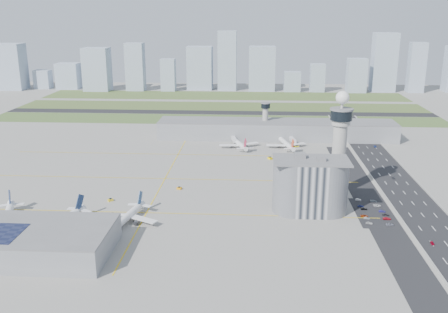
# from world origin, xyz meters

# --- Properties ---
(ground) EXTENTS (1000.00, 1000.00, 0.00)m
(ground) POSITION_xyz_m (0.00, 0.00, 0.00)
(ground) COLOR gray
(grass_strip_0) EXTENTS (480.00, 50.00, 0.08)m
(grass_strip_0) POSITION_xyz_m (-20.00, 225.00, 0.04)
(grass_strip_0) COLOR #48642F
(grass_strip_0) RESTS_ON ground
(grass_strip_1) EXTENTS (480.00, 60.00, 0.08)m
(grass_strip_1) POSITION_xyz_m (-20.00, 300.00, 0.04)
(grass_strip_1) COLOR #495F2D
(grass_strip_1) RESTS_ON ground
(grass_strip_2) EXTENTS (480.00, 70.00, 0.08)m
(grass_strip_2) POSITION_xyz_m (-20.00, 380.00, 0.04)
(grass_strip_2) COLOR #4F642F
(grass_strip_2) RESTS_ON ground
(runway) EXTENTS (480.00, 22.00, 0.10)m
(runway) POSITION_xyz_m (-20.00, 262.00, 0.06)
(runway) COLOR black
(runway) RESTS_ON ground
(highway) EXTENTS (28.00, 500.00, 0.10)m
(highway) POSITION_xyz_m (115.00, 0.00, 0.05)
(highway) COLOR black
(highway) RESTS_ON ground
(barrier_left) EXTENTS (0.60, 500.00, 1.20)m
(barrier_left) POSITION_xyz_m (101.00, 0.00, 0.60)
(barrier_left) COLOR #9E9E99
(barrier_left) RESTS_ON ground
(barrier_right) EXTENTS (0.60, 500.00, 1.20)m
(barrier_right) POSITION_xyz_m (129.00, 0.00, 0.60)
(barrier_right) COLOR #9E9E99
(barrier_right) RESTS_ON ground
(landside_road) EXTENTS (18.00, 260.00, 0.08)m
(landside_road) POSITION_xyz_m (90.00, -10.00, 0.04)
(landside_road) COLOR black
(landside_road) RESTS_ON ground
(parking_lot) EXTENTS (20.00, 44.00, 0.10)m
(parking_lot) POSITION_xyz_m (88.00, -22.00, 0.05)
(parking_lot) COLOR black
(parking_lot) RESTS_ON ground
(taxiway_line_h_0) EXTENTS (260.00, 0.60, 0.01)m
(taxiway_line_h_0) POSITION_xyz_m (-40.00, -30.00, 0.01)
(taxiway_line_h_0) COLOR yellow
(taxiway_line_h_0) RESTS_ON ground
(taxiway_line_h_1) EXTENTS (260.00, 0.60, 0.01)m
(taxiway_line_h_1) POSITION_xyz_m (-40.00, 30.00, 0.01)
(taxiway_line_h_1) COLOR yellow
(taxiway_line_h_1) RESTS_ON ground
(taxiway_line_h_2) EXTENTS (260.00, 0.60, 0.01)m
(taxiway_line_h_2) POSITION_xyz_m (-40.00, 90.00, 0.01)
(taxiway_line_h_2) COLOR yellow
(taxiway_line_h_2) RESTS_ON ground
(taxiway_line_v) EXTENTS (0.60, 260.00, 0.01)m
(taxiway_line_v) POSITION_xyz_m (-40.00, 30.00, 0.01)
(taxiway_line_v) COLOR yellow
(taxiway_line_v) RESTS_ON ground
(control_tower) EXTENTS (14.00, 14.00, 64.50)m
(control_tower) POSITION_xyz_m (72.00, 8.00, 35.04)
(control_tower) COLOR #ADAAA5
(control_tower) RESTS_ON ground
(secondary_tower) EXTENTS (8.60, 8.60, 31.90)m
(secondary_tower) POSITION_xyz_m (30.00, 150.00, 18.80)
(secondary_tower) COLOR #ADAAA5
(secondary_tower) RESTS_ON ground
(admin_building) EXTENTS (42.00, 24.00, 33.50)m
(admin_building) POSITION_xyz_m (51.99, -22.00, 15.30)
(admin_building) COLOR #B2B2B7
(admin_building) RESTS_ON ground
(terminal_pier) EXTENTS (210.00, 32.00, 15.80)m
(terminal_pier) POSITION_xyz_m (40.00, 148.00, 7.90)
(terminal_pier) COLOR gray
(terminal_pier) RESTS_ON ground
(near_terminal) EXTENTS (84.00, 42.00, 13.00)m
(near_terminal) POSITION_xyz_m (-88.07, -82.02, 6.43)
(near_terminal) COLOR gray
(near_terminal) RESTS_ON ground
(airplane_near_a) EXTENTS (50.12, 53.98, 12.25)m
(airplane_near_a) POSITION_xyz_m (-111.08, -49.71, 6.12)
(airplane_near_a) COLOR white
(airplane_near_a) RESTS_ON ground
(airplane_near_b) EXTENTS (51.53, 55.45, 12.56)m
(airplane_near_b) POSITION_xyz_m (-82.40, -55.46, 6.28)
(airplane_near_b) COLOR white
(airplane_near_b) RESTS_ON ground
(airplane_near_c) EXTENTS (42.85, 47.70, 11.61)m
(airplane_near_c) POSITION_xyz_m (-47.69, -44.89, 5.81)
(airplane_near_c) COLOR white
(airplane_near_c) RESTS_ON ground
(airplane_far_a) EXTENTS (45.73, 49.57, 11.39)m
(airplane_far_a) POSITION_xyz_m (7.52, 115.69, 5.70)
(airplane_far_a) COLOR white
(airplane_far_a) RESTS_ON ground
(airplane_far_b) EXTENTS (43.00, 47.42, 11.30)m
(airplane_far_b) POSITION_xyz_m (46.94, 117.40, 5.65)
(airplane_far_b) COLOR white
(airplane_far_b) RESTS_ON ground
(jet_bridge_near_1) EXTENTS (5.39, 14.31, 5.70)m
(jet_bridge_near_1) POSITION_xyz_m (-83.00, -61.00, 2.85)
(jet_bridge_near_1) COLOR silver
(jet_bridge_near_1) RESTS_ON ground
(jet_bridge_near_2) EXTENTS (5.39, 14.31, 5.70)m
(jet_bridge_near_2) POSITION_xyz_m (-53.00, -61.00, 2.85)
(jet_bridge_near_2) COLOR silver
(jet_bridge_near_2) RESTS_ON ground
(jet_bridge_far_0) EXTENTS (5.39, 14.31, 5.70)m
(jet_bridge_far_0) POSITION_xyz_m (2.00, 132.00, 2.85)
(jet_bridge_far_0) COLOR silver
(jet_bridge_far_0) RESTS_ON ground
(jet_bridge_far_1) EXTENTS (5.39, 14.31, 5.70)m
(jet_bridge_far_1) POSITION_xyz_m (52.00, 132.00, 2.85)
(jet_bridge_far_1) COLOR silver
(jet_bridge_far_1) RESTS_ON ground
(tug_0) EXTENTS (2.65, 3.36, 1.74)m
(tug_0) POSITION_xyz_m (-97.81, -41.19, 0.87)
(tug_0) COLOR orange
(tug_0) RESTS_ON ground
(tug_1) EXTENTS (3.78, 2.93, 1.98)m
(tug_1) POSITION_xyz_m (-57.96, -36.07, 0.99)
(tug_1) COLOR gold
(tug_1) RESTS_ON ground
(tug_2) EXTENTS (3.65, 3.48, 1.75)m
(tug_2) POSITION_xyz_m (-65.42, -13.26, 0.88)
(tug_2) COLOR gold
(tug_2) RESTS_ON ground
(tug_3) EXTENTS (3.45, 2.88, 1.72)m
(tug_3) POSITION_xyz_m (-27.22, 9.76, 0.86)
(tug_3) COLOR orange
(tug_3) RESTS_ON ground
(tug_4) EXTENTS (3.99, 4.23, 2.03)m
(tug_4) POSITION_xyz_m (32.76, 80.92, 1.01)
(tug_4) COLOR yellow
(tug_4) RESTS_ON ground
(tug_5) EXTENTS (4.39, 3.83, 2.13)m
(tug_5) POSITION_xyz_m (55.78, 116.09, 1.07)
(tug_5) COLOR yellow
(tug_5) RESTS_ON ground
(car_lot_0) EXTENTS (3.67, 1.85, 1.20)m
(car_lot_0) POSITION_xyz_m (82.46, -37.94, 0.60)
(car_lot_0) COLOR silver
(car_lot_0) RESTS_ON ground
(car_lot_1) EXTENTS (3.38, 1.28, 1.10)m
(car_lot_1) POSITION_xyz_m (82.61, -31.31, 0.55)
(car_lot_1) COLOR gray
(car_lot_1) RESTS_ON ground
(car_lot_2) EXTENTS (4.25, 2.11, 1.16)m
(car_lot_2) POSITION_xyz_m (81.84, -28.44, 0.58)
(car_lot_2) COLOR #A1380F
(car_lot_2) RESTS_ON ground
(car_lot_3) EXTENTS (4.03, 2.01, 1.12)m
(car_lot_3) POSITION_xyz_m (83.82, -18.05, 0.56)
(car_lot_3) COLOR black
(car_lot_3) RESTS_ON ground
(car_lot_4) EXTENTS (3.59, 1.59, 1.20)m
(car_lot_4) POSITION_xyz_m (82.76, -13.71, 0.60)
(car_lot_4) COLOR navy
(car_lot_4) RESTS_ON ground
(car_lot_5) EXTENTS (3.55, 1.70, 1.12)m
(car_lot_5) POSITION_xyz_m (83.38, -3.40, 0.56)
(car_lot_5) COLOR silver
(car_lot_5) RESTS_ON ground
(car_lot_6) EXTENTS (4.36, 2.40, 1.16)m
(car_lot_6) POSITION_xyz_m (93.09, -39.24, 0.58)
(car_lot_6) COLOR gray
(car_lot_6) RESTS_ON ground
(car_lot_7) EXTENTS (4.66, 2.19, 1.32)m
(car_lot_7) POSITION_xyz_m (93.42, -31.47, 0.66)
(car_lot_7) COLOR red
(car_lot_7) RESTS_ON ground
(car_lot_8) EXTENTS (3.84, 1.90, 1.26)m
(car_lot_8) POSITION_xyz_m (94.18, -26.12, 0.63)
(car_lot_8) COLOR #232227
(car_lot_8) RESTS_ON ground
(car_lot_9) EXTENTS (3.71, 1.53, 1.20)m
(car_lot_9) POSITION_xyz_m (93.32, -21.00, 0.60)
(car_lot_9) COLOR navy
(car_lot_9) RESTS_ON ground
(car_lot_10) EXTENTS (4.52, 2.16, 1.24)m
(car_lot_10) POSITION_xyz_m (92.56, -12.26, 0.62)
(car_lot_10) COLOR silver
(car_lot_10) RESTS_ON ground
(car_lot_11) EXTENTS (4.20, 2.19, 1.16)m
(car_lot_11) POSITION_xyz_m (92.19, -5.24, 0.58)
(car_lot_11) COLOR #939FA6
(car_lot_11) RESTS_ON ground
(car_hw_0) EXTENTS (1.61, 3.61, 1.21)m
(car_hw_0) POSITION_xyz_m (108.01, -60.61, 0.60)
(car_hw_0) COLOR maroon
(car_hw_0) RESTS_ON ground
(car_hw_1) EXTENTS (1.39, 3.62, 1.18)m
(car_hw_1) POSITION_xyz_m (115.39, 39.51, 0.59)
(car_hw_1) COLOR black
(car_hw_1) RESTS_ON ground
(car_hw_2) EXTENTS (2.07, 4.34, 1.20)m
(car_hw_2) POSITION_xyz_m (121.96, 122.01, 0.60)
(car_hw_2) COLOR navy
(car_hw_2) RESTS_ON ground
(car_hw_4) EXTENTS (1.96, 3.75, 1.22)m
(car_hw_4) POSITION_xyz_m (108.02, 178.94, 0.61)
(car_hw_4) COLOR gray
(car_hw_4) RESTS_ON ground
(skyline_bldg_1) EXTENTS (37.63, 30.10, 65.60)m
(skyline_bldg_1) POSITION_xyz_m (-331.22, 417.61, 32.80)
(skyline_bldg_1) COLOR #9EADC1
(skyline_bldg_1) RESTS_ON ground
(skyline_bldg_2) EXTENTS (22.81, 18.25, 26.79)m
(skyline_bldg_2) POSITION_xyz_m (-291.25, 430.16, 13.39)
(skyline_bldg_2) COLOR #9EADC1
(skyline_bldg_2) RESTS_ON ground
(skyline_bldg_3) EXTENTS (32.30, 25.84, 36.93)m
(skyline_bldg_3) POSITION_xyz_m (-252.58, 431.35, 18.47)
(skyline_bldg_3) COLOR #9EADC1
(skyline_bldg_3) RESTS_ON ground
(skyline_bldg_4) EXTENTS (35.81, 28.65, 60.36)m
(skyline_bldg_4) POSITION_xyz_m (-204.47, 415.19, 30.18)
(skyline_bldg_4) COLOR #9EADC1
(skyline_bldg_4) RESTS_ON ground
(skyline_bldg_5) EXTENTS (25.49, 20.39, 66.89)m
(skyline_bldg_5) POSITION_xyz_m (-150.11, 419.66, 33.44)
(skyline_bldg_5) COLOR #9EADC1
(skyline_bldg_5) RESTS_ON ground
(skyline_bldg_6) EXTENTS (20.04, 16.03, 45.20)m
(skyline_bldg_6) POSITION_xyz_m (-102.68, 417.90, 22.60)
(skyline_bldg_6) COLOR #9EADC1
(skyline_bldg_6) RESTS_ON ground
(skyline_bldg_7) EXTENTS (35.76, 28.61, 61.22)m
(skyline_bldg_7) POSITION_xyz_m (-59.44, 436.89, 30.61)
(skyline_bldg_7) COLOR #9EADC1
(skyline_bldg_7) RESTS_ON ground
(skyline_bldg_8) EXTENTS (26.33, 21.06, 83.39)m
(skyline_bldg_8) POSITION_xyz_m (-19.42, 431.56, 41.69)
(skyline_bldg_8) COLOR #9EADC1
(skyline_bldg_8) RESTS_ON ground
(skyline_bldg_9) EXTENTS (36.96, 29.57, 62.11)m
(skyline_bldg_9) POSITION_xyz_m (30.27, 432.32, 31.06)
(skyline_bldg_9) COLOR #9EADC1
(skyline_bldg_9) RESTS_ON ground
(skyline_bldg_10) EXTENTS (23.01, 18.41, 27.75)m
(skyline_bldg_10) POSITION_xyz_m (73.27, 423.68, 13.87)
(skyline_bldg_10) COLOR #9EADC1
(skyline_bldg_10) RESTS_ON ground
(skyline_bldg_11) EXTENTS (20.22, 16.18, 38.97)m
(skyline_bldg_11) POSITION_xyz_m (108.28, 423.34, 19.48)
(skyline_bldg_11) COLOR #9EADC1
(skyline_bldg_11) RESTS_ON ground
(skyline_bldg_12) EXTENTS (26.14, 20.92, 46.89)m
(skyline_bldg_12) POSITION_xyz_m (162.17, 421.29, 23.44)
(skyline_bldg_12) COLOR #9EADC1
(skyline_bldg_12) RESTS_ON ground
(skyline_bldg_13) EXTENTS (32.26, 25.81, 81.20)m
(skyline_bldg_13) POSITION_xyz_m (201.27, 433.27, 40.60)
(skyline_bldg_13) COLOR #9EADC1
(skyline_bldg_13) RESTS_ON ground
(skyline_bldg_14) EXTENTS (21.59, 17.28, 68.75)m
(skyline_bldg_14) POSITION_xyz_m (244.74, 426.38, 34.37)
(skyline_bldg_14) COLOR #9EADC1
(skyline_bldg_14) RESTS_ON ground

